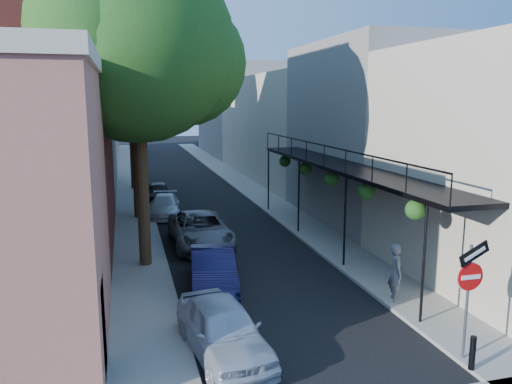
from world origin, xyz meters
TOP-DOWN VIEW (x-y plane):
  - road_surface at (0.00, 30.00)m, footprint 6.00×64.00m
  - sidewalk_left at (-4.00, 30.00)m, footprint 2.00×64.00m
  - sidewalk_right at (4.00, 30.00)m, footprint 2.00×64.00m
  - buildings_left at (-9.30, 28.76)m, footprint 10.10×59.10m
  - buildings_right at (8.99, 29.49)m, footprint 9.80×55.00m
  - sign_post at (3.16, 0.97)m, footprint 0.89×0.17m
  - bollard at (3.00, 0.50)m, footprint 0.14×0.14m
  - oak_near at (-3.37, 10.26)m, footprint 7.48×6.80m
  - oak_mid at (-3.42, 18.23)m, footprint 6.60×6.00m
  - oak_far at (-3.35, 27.27)m, footprint 7.70×7.00m
  - parked_car_a at (-2.28, 2.79)m, footprint 2.11×4.16m
  - parked_car_b at (-1.75, 7.11)m, footprint 1.89×4.19m
  - parked_car_c at (-1.40, 12.22)m, footprint 2.42×5.11m
  - parked_car_d at (-2.42, 18.27)m, footprint 1.96×3.99m
  - parked_car_e at (-2.48, 22.26)m, footprint 1.55×3.54m
  - pedestrian at (3.40, 4.53)m, footprint 0.60×0.75m

SIDE VIEW (x-z plane):
  - road_surface at x=0.00m, z-range 0.00..0.01m
  - sidewalk_left at x=-4.00m, z-range 0.00..0.12m
  - sidewalk_right at x=4.00m, z-range 0.00..0.12m
  - bollard at x=3.00m, z-range 0.12..0.92m
  - parked_car_d at x=-2.42m, z-range 0.00..1.12m
  - parked_car_e at x=-2.48m, z-range 0.00..1.19m
  - parked_car_b at x=-1.75m, z-range 0.00..1.33m
  - parked_car_a at x=-2.28m, z-range 0.00..1.36m
  - parked_car_c at x=-1.40m, z-range 0.00..1.41m
  - pedestrian at x=3.40m, z-range 0.12..1.90m
  - sign_post at x=3.16m, z-range 0.54..3.53m
  - buildings_right at x=8.99m, z-range -0.58..9.42m
  - buildings_left at x=-9.30m, z-range -1.06..10.94m
  - oak_mid at x=-3.42m, z-range 1.96..12.16m
  - oak_near at x=-3.37m, z-range 2.17..13.59m
  - oak_far at x=-3.35m, z-range 2.31..14.21m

